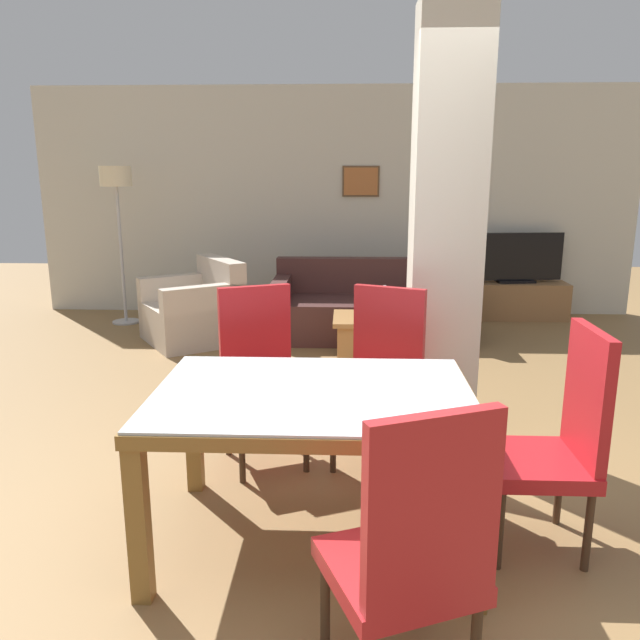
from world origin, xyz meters
TOP-DOWN VIEW (x-y plane):
  - ground_plane at (0.00, 0.00)m, footprint 18.00×18.00m
  - back_wall at (0.00, 5.00)m, footprint 7.20×0.09m
  - divider_pillar at (0.77, 1.34)m, footprint 0.44×0.36m
  - dining_table at (0.00, 0.00)m, footprint 1.45×1.02m
  - dining_chair_far_left at (-0.36, 0.87)m, footprint 0.60×0.60m
  - dining_chair_far_right at (0.36, 0.87)m, footprint 0.60×0.60m
  - dining_chair_near_right at (0.36, -0.90)m, footprint 0.60×0.60m
  - dining_chair_head_right at (1.10, 0.00)m, footprint 0.46×0.46m
  - sofa at (0.42, 3.79)m, footprint 2.07×0.88m
  - armchair at (-1.40, 3.54)m, footprint 1.21×1.22m
  - coffee_table at (0.35, 2.83)m, footprint 0.62×0.59m
  - bottle at (0.49, 2.78)m, footprint 0.07×0.07m
  - tv_stand at (2.15, 4.72)m, footprint 1.22×0.40m
  - tv_screen at (2.15, 4.72)m, footprint 1.08×0.25m
  - floor_lamp at (-2.41, 4.30)m, footprint 0.35×0.35m

SIDE VIEW (x-z plane):
  - ground_plane at x=0.00m, z-range 0.00..0.00m
  - tv_stand at x=2.15m, z-range 0.00..0.43m
  - coffee_table at x=0.35m, z-range 0.01..0.44m
  - sofa at x=0.42m, z-range -0.12..0.68m
  - armchair at x=-1.40m, z-range -0.13..0.71m
  - dining_chair_far_left at x=-0.36m, z-range 0.02..1.07m
  - dining_chair_far_right at x=0.36m, z-range 0.02..1.07m
  - dining_chair_near_right at x=0.36m, z-range 0.02..1.07m
  - dining_chair_head_right at x=1.10m, z-range 0.02..1.07m
  - bottle at x=0.49m, z-range 0.40..0.70m
  - dining_table at x=0.00m, z-range 0.22..0.97m
  - tv_screen at x=2.15m, z-range 0.42..1.01m
  - divider_pillar at x=0.77m, z-range 0.00..2.70m
  - back_wall at x=0.00m, z-range 0.00..2.70m
  - floor_lamp at x=-2.41m, z-range 0.61..2.39m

